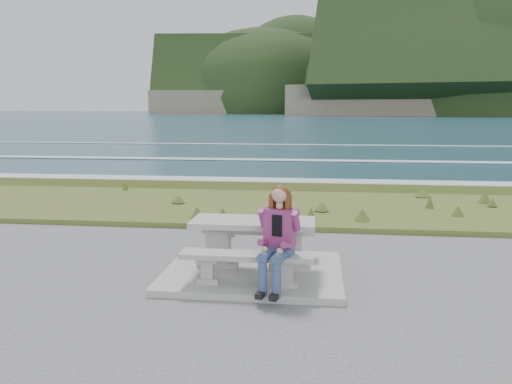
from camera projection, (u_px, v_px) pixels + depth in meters
concrete_slab at (253, 272)px, 7.42m from camera, size 2.60×2.10×0.10m
picnic_table at (253, 231)px, 7.32m from camera, size 1.80×0.75×0.75m
bench_landward at (247, 260)px, 6.67m from camera, size 1.80×0.35×0.45m
bench_seaward at (259, 235)px, 8.04m from camera, size 1.80×0.35×0.45m
grass_verge at (279, 209)px, 12.32m from camera, size 160.00×4.50×0.22m
shore_drop at (286, 190)px, 15.16m from camera, size 160.00×0.80×2.20m
ocean at (302, 174)px, 32.28m from camera, size 1600.00×1600.00×0.09m
seated_woman at (276, 253)px, 6.47m from camera, size 0.53×0.75×1.38m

